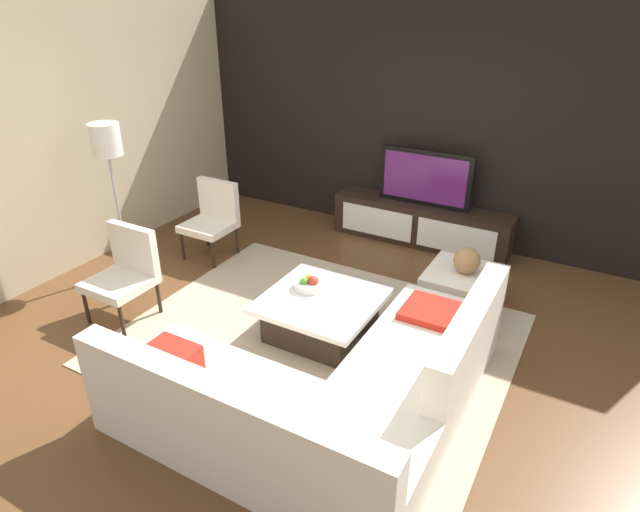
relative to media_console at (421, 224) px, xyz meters
name	(u,v)px	position (x,y,z in m)	size (l,w,h in m)	color
ground_plane	(325,343)	(0.00, -2.40, -0.25)	(14.00, 14.00, 0.00)	brown
feature_wall_back	(438,124)	(0.00, 0.30, 1.15)	(6.40, 0.12, 2.80)	black
side_wall_left	(72,137)	(-3.20, -2.20, 1.15)	(0.12, 5.20, 2.80)	#C6B28E
area_rug	(316,339)	(-0.10, -2.40, -0.24)	(3.32, 2.74, 0.01)	tan
media_console	(421,224)	(0.00, 0.00, 0.00)	(2.15, 0.44, 0.50)	black
television	(425,178)	(0.00, 0.00, 0.58)	(1.11, 0.06, 0.66)	black
sectional_couch	(331,393)	(0.51, -3.24, 0.02)	(2.28, 2.40, 0.80)	silver
coffee_table	(321,315)	(-0.10, -2.30, -0.05)	(0.99, 0.97, 0.38)	black
accent_chair_near	(126,268)	(-1.86, -2.88, 0.24)	(0.54, 0.54, 0.87)	black
floor_lamp	(107,151)	(-2.55, -2.29, 1.12)	(0.30, 0.30, 1.64)	#A5A5AA
ottoman	(463,290)	(0.88, -1.24, -0.05)	(0.70, 0.70, 0.40)	silver
fruit_bowl	(309,284)	(-0.28, -2.20, 0.18)	(0.28, 0.28, 0.14)	silver
accent_chair_far	(213,215)	(-1.99, -1.47, 0.24)	(0.53, 0.51, 0.87)	black
decorative_ball	(467,261)	(0.88, -1.24, 0.28)	(0.25, 0.25, 0.25)	#997247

